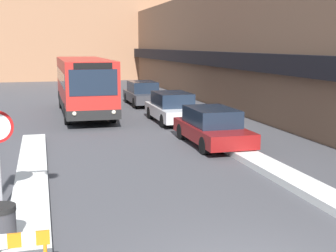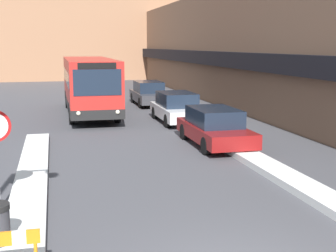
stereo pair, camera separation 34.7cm
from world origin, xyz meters
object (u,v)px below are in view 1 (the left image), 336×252
parked_car_front (212,127)px  parked_car_middle (173,107)px  trash_bin (1,230)px  construction_barricade (15,249)px  city_bus (84,84)px  parked_car_back (143,93)px

parked_car_front → parked_car_middle: bearing=90.0°
parked_car_front → trash_bin: size_ratio=4.92×
parked_car_middle → parked_car_front: bearing=-90.0°
parked_car_middle → construction_barricade: 16.80m
city_bus → parked_car_front: 10.43m
city_bus → parked_car_back: 5.43m
city_bus → parked_car_middle: (4.11, -3.80, -0.96)m
city_bus → construction_barricade: 19.34m
parked_car_middle → trash_bin: size_ratio=4.80×
parked_car_middle → parked_car_back: 7.22m
parked_car_back → city_bus: bearing=-140.2°
parked_car_back → construction_barricade: size_ratio=4.28×
parked_car_front → construction_barricade: bearing=-126.0°
parked_car_back → parked_car_front: bearing=-90.0°
trash_bin → parked_car_middle: bearing=62.4°
city_bus → construction_barricade: city_bus is taller
trash_bin → parked_car_front: bearing=48.4°
construction_barricade → city_bus: bearing=81.6°
parked_car_middle → trash_bin: (-7.26, -13.90, -0.28)m
parked_car_front → construction_barricade: size_ratio=4.25×
city_bus → parked_car_front: bearing=-66.7°
construction_barricade → parked_car_middle: bearing=65.6°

